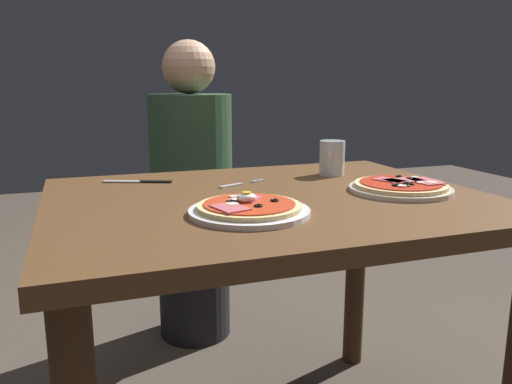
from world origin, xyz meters
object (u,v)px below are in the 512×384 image
object	(u,v)px
fork	(239,184)
diner_person	(192,202)
dining_table	(270,243)
pizza_across_left	(401,187)
water_glass_near	(332,160)
knife	(142,181)
pizza_foreground	(249,209)

from	to	relation	value
fork	diner_person	world-z (taller)	diner_person
dining_table	pizza_across_left	world-z (taller)	pizza_across_left
dining_table	water_glass_near	distance (m)	0.39
dining_table	diner_person	distance (m)	0.78
water_glass_near	knife	xyz separation A→B (m)	(-0.56, 0.07, -0.04)
pizza_across_left	fork	xyz separation A→B (m)	(-0.37, 0.22, -0.01)
pizza_foreground	diner_person	size ratio (longest dim) A/B	0.22
knife	diner_person	distance (m)	0.59
knife	pizza_foreground	bearing A→B (deg)	-68.72
pizza_across_left	fork	distance (m)	0.43
pizza_foreground	fork	size ratio (longest dim) A/B	1.73
water_glass_near	fork	world-z (taller)	water_glass_near
water_glass_near	fork	size ratio (longest dim) A/B	0.69
water_glass_near	fork	bearing A→B (deg)	-169.91
fork	water_glass_near	bearing A→B (deg)	10.09
pizza_foreground	fork	xyz separation A→B (m)	(0.08, 0.31, -0.01)
water_glass_near	diner_person	xyz separation A→B (m)	(-0.31, 0.57, -0.23)
dining_table	fork	xyz separation A→B (m)	(-0.03, 0.15, 0.13)
pizza_foreground	diner_person	xyz separation A→B (m)	(0.08, 0.94, -0.20)
dining_table	knife	xyz separation A→B (m)	(-0.28, 0.28, 0.13)
pizza_across_left	knife	distance (m)	0.71
dining_table	diner_person	world-z (taller)	diner_person
pizza_foreground	diner_person	world-z (taller)	diner_person
pizza_across_left	knife	bearing A→B (deg)	150.49
pizza_foreground	pizza_across_left	bearing A→B (deg)	11.23
water_glass_near	diner_person	distance (m)	0.69
pizza_foreground	pizza_across_left	distance (m)	0.45
pizza_across_left	diner_person	world-z (taller)	diner_person
dining_table	knife	size ratio (longest dim) A/B	5.70
pizza_foreground	knife	distance (m)	0.47
dining_table	pizza_across_left	bearing A→B (deg)	-11.42
knife	diner_person	world-z (taller)	diner_person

